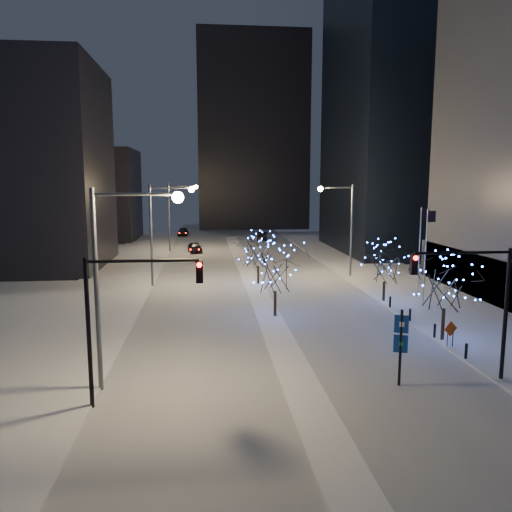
{
  "coord_description": "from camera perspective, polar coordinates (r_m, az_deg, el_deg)",
  "views": [
    {
      "loc": [
        -4.71,
        -22.31,
        10.28
      ],
      "look_at": [
        -1.1,
        12.99,
        5.0
      ],
      "focal_mm": 35.0,
      "sensor_mm": 36.0,
      "label": 1
    }
  ],
  "objects": [
    {
      "name": "filler_west_near",
      "position": [
        66.54,
        -26.67,
        9.06
      ],
      "size": [
        22.0,
        18.0,
        24.0
      ],
      "primitive_type": "cube",
      "color": "black",
      "rests_on": "ground"
    },
    {
      "name": "street_lamp_w_mid",
      "position": [
        49.63,
        -10.72,
        3.95
      ],
      "size": [
        4.4,
        0.56,
        10.0
      ],
      "color": "#595E66",
      "rests_on": "ground"
    },
    {
      "name": "car_mid",
      "position": [
        88.58,
        0.7,
        2.31
      ],
      "size": [
        2.31,
        4.94,
        1.57
      ],
      "primitive_type": "imported",
      "rotation": [
        0.0,
        0.0,
        3.0
      ],
      "color": "black",
      "rests_on": "ground"
    },
    {
      "name": "ground",
      "position": [
        25.01,
        5.77,
        -15.85
      ],
      "size": [
        160.0,
        160.0,
        0.0
      ],
      "primitive_type": "plane",
      "color": "white",
      "rests_on": "ground"
    },
    {
      "name": "holiday_tree_median_far",
      "position": [
        49.69,
        0.24,
        0.66
      ],
      "size": [
        5.66,
        5.66,
        5.31
      ],
      "color": "black",
      "rests_on": "median"
    },
    {
      "name": "filler_west_far",
      "position": [
        94.76,
        -18.94,
        6.63
      ],
      "size": [
        18.0,
        16.0,
        16.0
      ],
      "primitive_type": "cube",
      "color": "black",
      "rests_on": "ground"
    },
    {
      "name": "street_lamp_east",
      "position": [
        54.49,
        9.97,
        4.31
      ],
      "size": [
        3.9,
        0.56,
        10.0
      ],
      "color": "#595E66",
      "rests_on": "ground"
    },
    {
      "name": "traffic_signal_east",
      "position": [
        27.56,
        24.06,
        -3.83
      ],
      "size": [
        5.26,
        0.43,
        7.0
      ],
      "color": "black",
      "rests_on": "ground"
    },
    {
      "name": "bollards",
      "position": [
        36.87,
        18.41,
        -7.2
      ],
      "size": [
        0.16,
        12.16,
        0.9
      ],
      "color": "black",
      "rests_on": "east_sidewalk"
    },
    {
      "name": "street_lamp_w_near",
      "position": [
        24.96,
        -15.52,
        -0.56
      ],
      "size": [
        4.4,
        0.56,
        10.0
      ],
      "color": "#595E66",
      "rests_on": "ground"
    },
    {
      "name": "street_lamp_w_far",
      "position": [
        74.52,
        -9.11,
        5.45
      ],
      "size": [
        4.4,
        0.56,
        10.0
      ],
      "color": "#595E66",
      "rests_on": "ground"
    },
    {
      "name": "holiday_tree_plaza_near",
      "position": [
        34.09,
        20.82,
        -2.95
      ],
      "size": [
        5.68,
        5.68,
        5.7
      ],
      "color": "black",
      "rests_on": "east_sidewalk"
    },
    {
      "name": "holiday_tree_plaza_far",
      "position": [
        43.9,
        14.52,
        -0.81
      ],
      "size": [
        5.43,
        5.43,
        5.18
      ],
      "color": "black",
      "rests_on": "east_sidewalk"
    },
    {
      "name": "flagpoles",
      "position": [
        43.83,
        18.58,
        0.84
      ],
      "size": [
        1.35,
        2.6,
        8.0
      ],
      "color": "silver",
      "rests_on": "east_sidewalk"
    },
    {
      "name": "horizon_block",
      "position": [
        115.31,
        -0.49,
        13.8
      ],
      "size": [
        24.0,
        14.0,
        42.0
      ],
      "primitive_type": "cube",
      "color": "black",
      "rests_on": "ground"
    },
    {
      "name": "wayfinding_sign",
      "position": [
        26.44,
        16.22,
        -9.14
      ],
      "size": [
        0.69,
        0.35,
        3.97
      ],
      "rotation": [
        0.0,
        0.0,
        -0.38
      ],
      "color": "black",
      "rests_on": "ground"
    },
    {
      "name": "traffic_signal_west",
      "position": [
        23.28,
        -14.95,
        -5.54
      ],
      "size": [
        5.26,
        0.43,
        7.0
      ],
      "color": "black",
      "rests_on": "ground"
    },
    {
      "name": "west_sidewalk",
      "position": [
        44.5,
        -17.79,
        -5.21
      ],
      "size": [
        8.0,
        90.0,
        0.15
      ],
      "primitive_type": "cube",
      "color": "silver",
      "rests_on": "ground"
    },
    {
      "name": "median",
      "position": [
        53.5,
        -0.67,
        -2.53
      ],
      "size": [
        2.0,
        80.0,
        0.15
      ],
      "primitive_type": "cube",
      "color": "silver",
      "rests_on": "ground"
    },
    {
      "name": "construction_sign",
      "position": [
        33.42,
        21.34,
        -8.01
      ],
      "size": [
        0.96,
        0.31,
        1.64
      ],
      "rotation": [
        0.0,
        0.0,
        0.28
      ],
      "color": "black",
      "rests_on": "east_sidewalk"
    },
    {
      "name": "car_near",
      "position": [
        73.9,
        -6.99,
        0.99
      ],
      "size": [
        2.45,
        4.6,
        1.49
      ],
      "primitive_type": "imported",
      "rotation": [
        0.0,
        0.0,
        0.16
      ],
      "color": "black",
      "rests_on": "ground"
    },
    {
      "name": "holiday_tree_median_near",
      "position": [
        37.64,
        2.21,
        -1.49
      ],
      "size": [
        5.59,
        5.59,
        5.69
      ],
      "color": "black",
      "rests_on": "median"
    },
    {
      "name": "road",
      "position": [
        58.41,
        -1.11,
        -1.67
      ],
      "size": [
        20.0,
        130.0,
        0.02
      ],
      "primitive_type": "cube",
      "color": "#B0B5C0",
      "rests_on": "ground"
    },
    {
      "name": "east_sidewalk",
      "position": [
        47.77,
        18.75,
        -4.33
      ],
      "size": [
        10.0,
        90.0,
        0.15
      ],
      "primitive_type": "cube",
      "color": "silver",
      "rests_on": "ground"
    },
    {
      "name": "car_far",
      "position": [
        97.27,
        -8.34,
        2.71
      ],
      "size": [
        2.07,
        4.79,
        1.37
      ],
      "primitive_type": "imported",
      "rotation": [
        0.0,
        0.0,
        -0.03
      ],
      "color": "black",
      "rests_on": "ground"
    }
  ]
}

